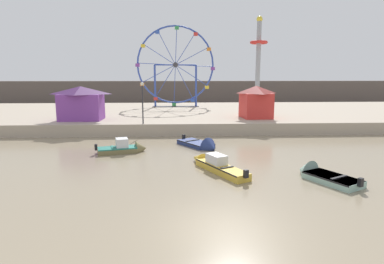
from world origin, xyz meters
TOP-DOWN VIEW (x-y plane):
  - ground_plane at (0.00, 0.00)m, footprint 240.00×240.00m
  - quay_promenade at (0.00, 30.60)m, footprint 110.00×23.67m
  - distant_town_skyline at (0.00, 58.07)m, footprint 140.00×3.00m
  - motorboat_seafoam at (6.52, 5.64)m, footprint 3.04×4.00m
  - motorboat_olive_wood at (-5.40, 12.58)m, footprint 3.87×2.14m
  - motorboat_navy_blue at (0.53, 13.86)m, footprint 3.52×4.24m
  - motorboat_mustard_yellow at (0.75, 7.81)m, footprint 3.39×5.43m
  - ferris_wheel_blue_frame at (-1.61, 35.65)m, footprint 11.22×1.20m
  - drop_tower_steel_tower at (10.97, 38.60)m, footprint 2.80×2.80m
  - carnival_booth_purple_stall at (-11.25, 22.19)m, footprint 4.58×3.20m
  - carnival_booth_red_striped at (7.02, 23.07)m, footprint 3.46×3.81m
  - promenade_lamp_near at (-4.71, 19.20)m, footprint 0.32×0.32m

SIDE VIEW (x-z plane):
  - ground_plane at x=0.00m, z-range 0.00..0.00m
  - motorboat_navy_blue at x=0.53m, z-range -0.56..0.94m
  - motorboat_seafoam at x=6.52m, z-range -0.50..0.91m
  - motorboat_mustard_yellow at x=0.75m, z-range -0.32..0.94m
  - motorboat_olive_wood at x=-5.40m, z-range -0.42..1.06m
  - quay_promenade at x=0.00m, z-range 0.00..1.18m
  - distant_town_skyline at x=0.00m, z-range 0.00..4.40m
  - carnival_booth_red_striped at x=7.02m, z-range 1.24..4.68m
  - carnival_booth_purple_stall at x=-11.25m, z-range 1.24..4.68m
  - promenade_lamp_near at x=-4.71m, z-range 1.78..5.69m
  - ferris_wheel_blue_frame at x=-1.61m, z-range 1.20..12.60m
  - drop_tower_steel_tower at x=10.97m, z-range 1.05..14.22m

